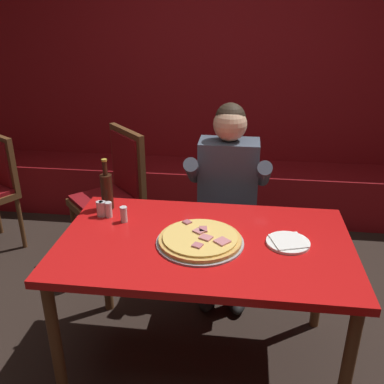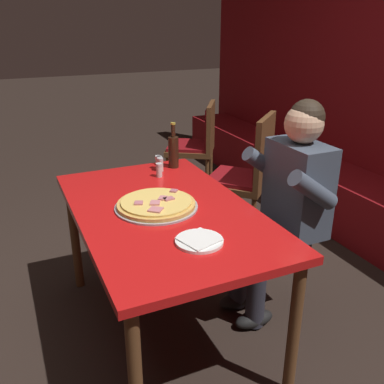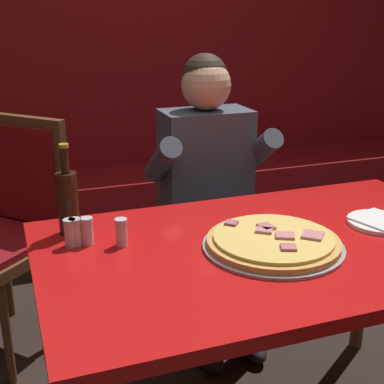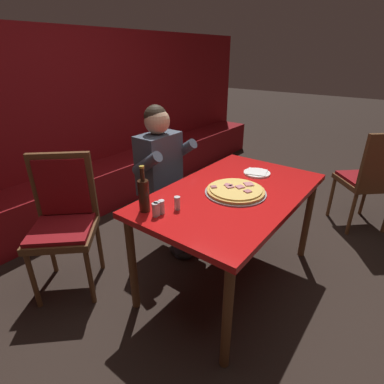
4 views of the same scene
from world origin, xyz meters
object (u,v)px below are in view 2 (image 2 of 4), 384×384
Objects in this scene: main_dining_table at (164,222)px; beer_bottle at (173,151)px; diner_seated_blue_shirt at (284,202)px; shaker_black_pepper at (158,163)px; shaker_oregano at (159,164)px; shaker_parmesan at (159,171)px; dining_chair_far_right at (198,142)px; plate_white_paper at (199,241)px; dining_chair_far_left at (248,171)px; shaker_red_pepper_flakes at (160,165)px; pizza at (156,204)px.

beer_bottle is at bearing 153.25° from main_dining_table.
shaker_black_pepper is at bearing -142.80° from diner_seated_blue_shirt.
shaker_oregano is 0.14m from shaker_parmesan.
plate_white_paper is at bearing -24.80° from dining_chair_far_right.
beer_bottle reaches higher than shaker_parmesan.
shaker_parmesan is at bearing 162.26° from main_dining_table.
diner_seated_blue_shirt is at bearing -10.15° from dining_chair_far_right.
shaker_oregano is 0.09× the size of dining_chair_far_right.
plate_white_paper is 0.21× the size of dining_chair_far_left.
shaker_oregano is at bearing 169.78° from plate_white_paper.
shaker_parmesan is 0.09× the size of dining_chair_far_right.
shaker_black_pepper is at bearing 162.12° from main_dining_table.
dining_chair_far_left reaches higher than shaker_parmesan.
diner_seated_blue_shirt is at bearing 115.50° from plate_white_paper.
shaker_parmesan is 0.90m from dining_chair_far_left.
shaker_oregano is 1.00× the size of shaker_black_pepper.
shaker_oregano and shaker_red_pepper_flakes have the same top height.
beer_bottle is 0.29× the size of dining_chair_far_left.
shaker_black_pepper is 0.82m from dining_chair_far_left.
shaker_parmesan is 0.08× the size of dining_chair_far_left.
shaker_black_pepper is at bearing 170.00° from plate_white_paper.
main_dining_table is 1.55× the size of dining_chair_far_right.
diner_seated_blue_shirt is at bearing 31.72° from beer_bottle.
main_dining_table is 3.37× the size of pizza.
shaker_oregano is (-0.55, 0.22, 0.02)m from pizza.
pizza is 0.73m from diner_seated_blue_shirt.
beer_bottle is 0.75m from dining_chair_far_left.
beer_bottle is 3.40× the size of shaker_red_pepper_flakes.
diner_seated_blue_shirt reaches higher than main_dining_table.
diner_seated_blue_shirt reaches higher than shaker_red_pepper_flakes.
beer_bottle is at bearing 164.26° from plate_white_paper.
main_dining_table is 0.48m from shaker_parmesan.
shaker_black_pepper is at bearing -78.21° from dining_chair_far_left.
shaker_black_pepper is 0.84m from diner_seated_blue_shirt.
dining_chair_far_right is at bearing 155.20° from plate_white_paper.
beer_bottle is at bearing -31.25° from dining_chair_far_right.
diner_seated_blue_shirt reaches higher than plate_white_paper.
dining_chair_far_left is (-0.75, 0.96, -0.10)m from main_dining_table.
shaker_black_pepper is (-0.05, 0.00, 0.00)m from shaker_red_pepper_flakes.
beer_bottle is 0.13m from shaker_red_pepper_flakes.
shaker_oregano is at bearing 159.28° from shaker_parmesan.
beer_bottle is 0.12m from shaker_oregano.
dining_chair_far_left is at bearing 101.79° from shaker_black_pepper.
diner_seated_blue_shirt reaches higher than beer_bottle.
beer_bottle reaches higher than shaker_black_pepper.
diner_seated_blue_shirt is 1.39× the size of dining_chair_far_right.
shaker_parmesan is at bearing -69.53° from dining_chair_far_left.
dining_chair_far_right is (-1.77, 1.06, -0.24)m from pizza.
main_dining_table is 0.61m from shaker_oregano.
shaker_oregano is 1.50m from dining_chair_far_right.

